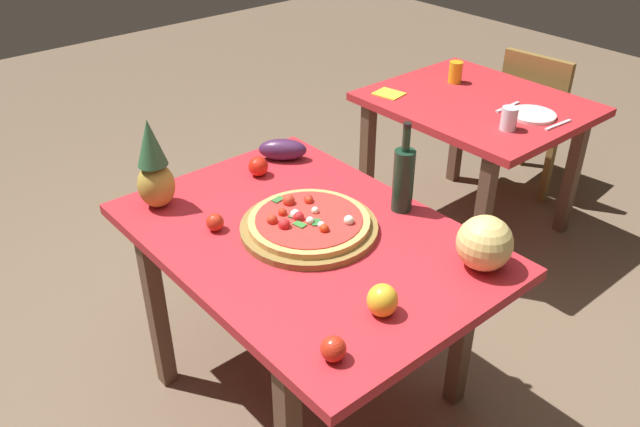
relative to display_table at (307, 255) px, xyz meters
The scene contains 20 objects.
ground_plane 0.66m from the display_table, ahead, with size 10.00×10.00×0.00m, color brown.
display_table is the anchor object (origin of this frame).
background_table 1.48m from the display_table, 104.99° to the left, with size 1.01×0.87×0.75m.
dining_chair 2.14m from the display_table, 101.47° to the left, with size 0.44×0.44×0.85m.
pizza_board 0.10m from the display_table, 121.11° to the left, with size 0.48×0.48×0.03m, color olive.
pizza 0.13m from the display_table, 128.99° to the left, with size 0.42×0.42×0.06m.
wine_bottle 0.44m from the display_table, 76.05° to the left, with size 0.08×0.08×0.34m.
pineapple_left 0.63m from the display_table, 150.03° to the right, with size 0.13×0.13×0.34m.
melon 0.62m from the display_table, 31.61° to the left, with size 0.18×0.18×0.18m, color #E7C972.
bell_pepper 0.49m from the display_table, 11.45° to the right, with size 0.09×0.09×0.10m, color yellow.
eggplant 0.59m from the display_table, 150.49° to the left, with size 0.20×0.09×0.09m, color #452247.
tomato_by_bottle 0.34m from the display_table, 135.67° to the right, with size 0.06×0.06×0.06m, color red.
tomato_near_board 0.61m from the display_table, 32.57° to the right, with size 0.07×0.07×0.07m, color red.
tomato_beside_pepper 0.49m from the display_table, 164.58° to the left, with size 0.08×0.08×0.08m, color red.
drinking_glass_juice 1.67m from the display_table, 112.14° to the left, with size 0.07×0.07×0.11m, color gold.
drinking_glass_water 1.26m from the display_table, 93.49° to the left, with size 0.07×0.07×0.11m, color silver.
dinner_plate 1.47m from the display_table, 93.49° to the left, with size 0.22×0.22×0.02m, color white.
fork_utensil 1.49m from the display_table, 98.90° to the left, with size 0.02×0.18×0.01m, color silver.
knife_utensil 1.47m from the display_table, 88.02° to the left, with size 0.02×0.18×0.01m, color silver.
napkin_folded 1.36m from the display_table, 122.52° to the left, with size 0.14×0.12×0.01m, color yellow.
Camera 1 is at (1.46, -1.18, 1.99)m, focal length 36.69 mm.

